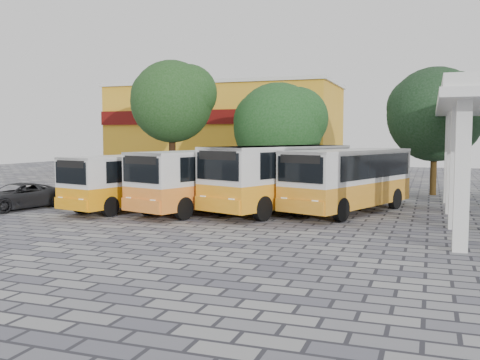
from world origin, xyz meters
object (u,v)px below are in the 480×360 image
at_px(bus_centre_left, 204,176).
at_px(bus_far_right, 349,176).
at_px(bus_far_left, 132,178).
at_px(bus_centre_right, 280,174).
at_px(parked_car, 16,196).

distance_m(bus_centre_left, bus_far_right, 6.84).
bearing_deg(bus_far_left, bus_centre_right, 26.84).
xyz_separation_m(bus_far_left, bus_far_right, (10.23, 2.36, 0.18)).
distance_m(bus_far_left, bus_far_right, 10.51).
xyz_separation_m(bus_centre_right, bus_far_right, (3.15, 0.79, -0.09)).
relative_size(bus_centre_left, bus_far_right, 0.97).
bearing_deg(bus_centre_left, parked_car, -146.72).
xyz_separation_m(bus_far_right, parked_car, (-15.58, -4.35, -1.08)).
bearing_deg(bus_centre_right, bus_far_left, -146.47).
xyz_separation_m(bus_centre_left, bus_centre_right, (3.43, 1.09, 0.13)).
distance_m(bus_centre_left, parked_car, 9.39).
bearing_deg(bus_centre_left, bus_far_left, -154.47).
height_order(bus_far_left, bus_centre_left, bus_centre_left).
distance_m(bus_far_left, bus_centre_left, 3.69).
relative_size(bus_centre_left, parked_car, 1.86).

